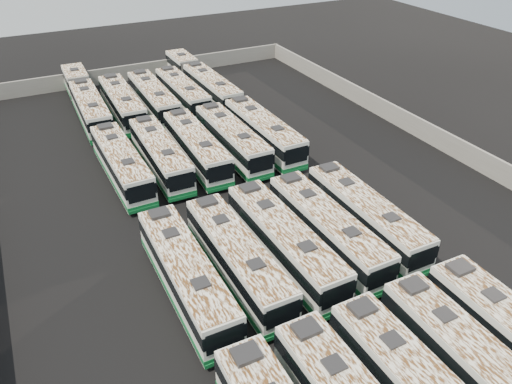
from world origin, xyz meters
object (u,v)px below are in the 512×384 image
object	(u,v)px
bus_back_center	(154,99)
bus_back_far_right	(201,80)
bus_midfront_left	(238,258)
bus_back_right	(183,93)
bus_midfront_far_right	(365,215)
bus_midback_right	(232,139)
bus_midfront_far_left	(186,275)
bus_midback_left	(160,155)
bus_back_far_left	(86,99)
bus_midback_far_left	(122,164)
bus_front_right	(477,370)
bus_midfront_right	(327,229)
bus_midfront_center	(284,242)
bus_midback_center	(196,147)
bus_midback_far_right	(263,132)
bus_back_left	(122,104)

from	to	relation	value
bus_back_center	bus_back_far_right	world-z (taller)	bus_back_center
bus_midfront_left	bus_back_right	bearing A→B (deg)	76.58
bus_midfront_far_right	bus_midback_right	xyz separation A→B (m)	(-3.78, 17.25, 0.03)
bus_midfront_far_left	bus_back_far_right	xyz separation A→B (m)	(15.13, 35.62, -0.01)
bus_midback_left	bus_back_far_left	bearing A→B (deg)	102.40
bus_midback_far_left	bus_back_center	world-z (taller)	bus_back_center
bus_midfront_left	bus_midfront_far_right	size ratio (longest dim) A/B	1.00
bus_midback_left	bus_back_right	size ratio (longest dim) A/B	1.00
bus_front_right	bus_midfront_right	size ratio (longest dim) A/B	1.00
bus_front_right	bus_back_right	distance (m)	46.79
bus_midfront_center	bus_midback_center	xyz separation A→B (m)	(-0.16, 17.50, -0.05)
bus_midfront_far_right	bus_back_right	distance (m)	32.31
bus_back_right	bus_midfront_center	bearing A→B (deg)	-97.12
bus_midback_left	bus_back_center	world-z (taller)	bus_back_center
bus_midback_far_left	bus_midback_far_right	size ratio (longest dim) A/B	0.97
bus_midfront_far_right	bus_midfront_center	bearing A→B (deg)	-178.33
bus_midfront_center	bus_midback_far_right	bearing A→B (deg)	66.16
bus_midback_far_right	bus_back_center	bearing A→B (deg)	116.89
bus_back_right	bus_midback_far_left	bearing A→B (deg)	-128.03
bus_midfront_far_left	bus_midfront_left	distance (m)	3.85
bus_midfront_far_right	bus_midback_center	bearing A→B (deg)	114.26
bus_back_center	bus_midfront_left	bearing A→B (deg)	-96.15
bus_back_left	bus_back_center	size ratio (longest dim) A/B	1.00
bus_midback_right	bus_back_center	size ratio (longest dim) A/B	0.99
bus_midback_far_left	bus_back_center	bearing A→B (deg)	61.67
bus_midfront_far_left	bus_midback_far_right	size ratio (longest dim) A/B	0.98
bus_back_far_left	bus_midback_left	bearing A→B (deg)	-77.09
bus_midback_far_right	bus_back_left	distance (m)	18.53
bus_midback_center	bus_back_far_left	bearing A→B (deg)	113.52
bus_midback_center	bus_back_left	world-z (taller)	bus_back_left
bus_midback_left	bus_midback_center	world-z (taller)	bus_midback_center
bus_midfront_far_right	bus_back_center	distance (m)	32.73
bus_front_right	bus_midfront_center	size ratio (longest dim) A/B	0.98
bus_midback_left	bus_midback_far_right	size ratio (longest dim) A/B	0.96
bus_front_right	bus_midback_far_left	size ratio (longest dim) A/B	1.01
bus_midback_center	bus_back_right	bearing A→B (deg)	76.70
bus_midback_center	bus_midback_right	world-z (taller)	bus_midback_right
bus_midfront_far_left	bus_midback_left	world-z (taller)	bus_midfront_far_left
bus_midfront_far_left	bus_midback_right	xyz separation A→B (m)	(11.38, 17.52, -0.00)
bus_midback_right	bus_back_left	size ratio (longest dim) A/B	0.99
bus_midfront_center	bus_midback_far_right	size ratio (longest dim) A/B	1.00
bus_midfront_right	bus_midback_far_right	size ratio (longest dim) A/B	0.98
bus_back_far_right	bus_front_right	bearing A→B (deg)	-94.96
bus_midfront_far_right	bus_midback_right	world-z (taller)	bus_midback_right
bus_midfront_far_left	bus_midfront_far_right	world-z (taller)	bus_midfront_far_left
bus_midback_far_right	bus_midfront_far_right	bearing A→B (deg)	-90.08
bus_midfront_center	bus_back_far_right	size ratio (longest dim) A/B	0.66
bus_midfront_far_left	bus_back_far_left	size ratio (longest dim) A/B	0.65
bus_midfront_right	bus_back_far_left	bearing A→B (deg)	107.01
bus_back_left	bus_back_far_left	bearing A→B (deg)	137.20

